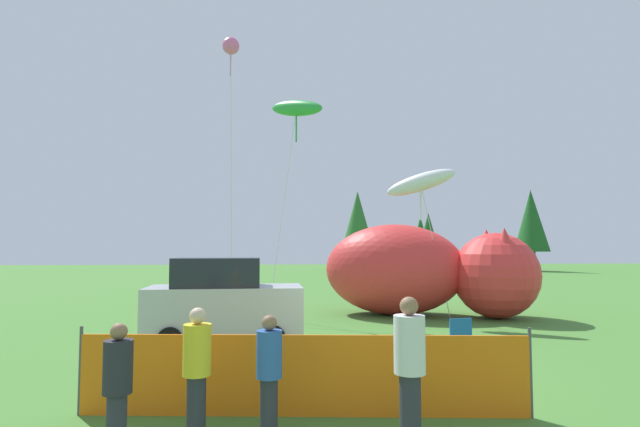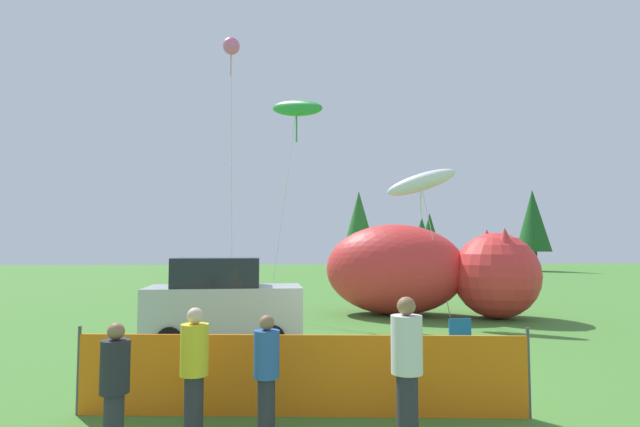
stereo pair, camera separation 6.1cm
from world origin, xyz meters
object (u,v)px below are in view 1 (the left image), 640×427
at_px(folding_chair, 457,336).
at_px(spectator_in_green_shirt, 118,384).
at_px(kite_white_ghost, 420,183).
at_px(spectator_in_grey_shirt, 269,369).
at_px(spectator_in_red_shirt, 410,363).
at_px(kite_green_fish, 296,109).
at_px(parked_car, 223,302).
at_px(inflatable_cat, 423,273).
at_px(kite_pink_octopus, 231,48).
at_px(spectator_in_yellow_shirt, 197,366).

bearing_deg(folding_chair, spectator_in_green_shirt, 117.49).
bearing_deg(kite_white_ghost, spectator_in_grey_shirt, -116.38).
relative_size(spectator_in_red_shirt, kite_white_ghost, 0.35).
relative_size(spectator_in_green_shirt, kite_green_fish, 0.19).
bearing_deg(spectator_in_green_shirt, kite_green_fish, 78.64).
xyz_separation_m(parked_car, kite_green_fish, (2.02, 5.58, 6.66)).
height_order(spectator_in_green_shirt, kite_white_ghost, kite_white_ghost).
bearing_deg(kite_green_fish, inflatable_cat, -9.43).
bearing_deg(folding_chair, kite_pink_octopus, 20.66).
xyz_separation_m(spectator_in_red_shirt, kite_green_fish, (-1.10, 12.27, 6.72)).
height_order(parked_car, spectator_in_yellow_shirt, parked_car).
xyz_separation_m(folding_chair, kite_green_fish, (-3.32, 7.82, 7.19)).
xyz_separation_m(spectator_in_red_shirt, spectator_in_green_shirt, (-3.59, -0.13, -0.15)).
bearing_deg(parked_car, spectator_in_red_shirt, -67.23).
xyz_separation_m(spectator_in_red_shirt, kite_white_ghost, (3.14, 10.38, 3.68)).
relative_size(spectator_in_red_shirt, spectator_in_yellow_shirt, 1.10).
xyz_separation_m(spectator_in_green_shirt, spectator_in_yellow_shirt, (0.84, 0.56, 0.06)).
bearing_deg(parked_car, inflatable_cat, 33.82).
distance_m(spectator_in_green_shirt, spectator_in_grey_shirt, 1.88).
distance_m(folding_chair, spectator_in_yellow_shirt, 6.40).
height_order(inflatable_cat, spectator_in_yellow_shirt, inflatable_cat).
distance_m(inflatable_cat, spectator_in_red_shirt, 12.04).
relative_size(folding_chair, spectator_in_green_shirt, 0.60).
bearing_deg(kite_green_fish, kite_pink_octopus, 143.12).
bearing_deg(inflatable_cat, parked_car, -124.65).
bearing_deg(spectator_in_yellow_shirt, inflatable_cat, 60.57).
bearing_deg(spectator_in_grey_shirt, parked_car, 101.92).
bearing_deg(inflatable_cat, spectator_in_red_shirt, -87.61).
bearing_deg(parked_car, folding_chair, -25.00).
height_order(folding_chair, spectator_in_yellow_shirt, spectator_in_yellow_shirt).
bearing_deg(kite_green_fish, spectator_in_grey_shirt, -93.40).
bearing_deg(spectator_in_grey_shirt, kite_pink_octopus, 98.19).
bearing_deg(kite_pink_octopus, spectator_in_green_shirt, -89.18).
bearing_deg(spectator_in_red_shirt, folding_chair, 63.46).
bearing_deg(spectator_in_green_shirt, spectator_in_grey_shirt, 17.52).
bearing_deg(kite_green_fish, spectator_in_red_shirt, -84.90).
bearing_deg(folding_chair, kite_green_fish, 12.22).
bearing_deg(kite_pink_octopus, spectator_in_grey_shirt, -81.81).
xyz_separation_m(spectator_in_green_shirt, kite_green_fish, (2.49, 12.40, 6.87)).
xyz_separation_m(folding_chair, spectator_in_yellow_shirt, (-4.97, -4.02, 0.38)).
bearing_deg(spectator_in_red_shirt, kite_white_ghost, 73.19).
relative_size(kite_pink_octopus, kite_green_fish, 1.35).
distance_m(kite_white_ghost, kite_green_fish, 5.54).
xyz_separation_m(spectator_in_grey_shirt, kite_green_fish, (0.70, 11.83, 6.87)).
relative_size(inflatable_cat, spectator_in_green_shirt, 4.94).
distance_m(spectator_in_grey_shirt, kite_white_ghost, 11.75).
relative_size(spectator_in_green_shirt, kite_pink_octopus, 0.14).
height_order(inflatable_cat, spectator_in_green_shirt, inflatable_cat).
distance_m(kite_white_ghost, kite_pink_octopus, 10.05).
distance_m(folding_chair, inflatable_cat, 7.24).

